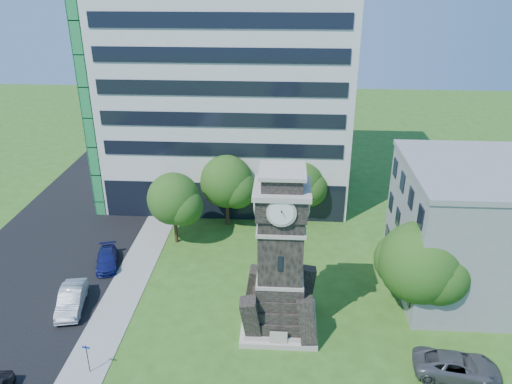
# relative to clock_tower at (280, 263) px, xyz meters

# --- Properties ---
(ground) EXTENTS (160.00, 160.00, 0.00)m
(ground) POSITION_rel_clock_tower_xyz_m (-3.00, -2.00, -5.28)
(ground) COLOR #355A19
(ground) RESTS_ON ground
(sidewalk) EXTENTS (3.00, 70.00, 0.06)m
(sidewalk) POSITION_rel_clock_tower_xyz_m (-12.50, 3.00, -5.25)
(sidewalk) COLOR gray
(sidewalk) RESTS_ON ground
(street) EXTENTS (14.00, 80.00, 0.02)m
(street) POSITION_rel_clock_tower_xyz_m (-21.00, 3.00, -5.27)
(street) COLOR black
(street) RESTS_ON ground
(clock_tower) EXTENTS (5.40, 5.40, 12.22)m
(clock_tower) POSITION_rel_clock_tower_xyz_m (0.00, 0.00, 0.00)
(clock_tower) COLOR #B6AD9F
(clock_tower) RESTS_ON ground
(office_tall) EXTENTS (26.20, 15.11, 28.60)m
(office_tall) POSITION_rel_clock_tower_xyz_m (-6.20, 23.84, 8.94)
(office_tall) COLOR silver
(office_tall) RESTS_ON ground
(office_low) EXTENTS (15.20, 12.20, 10.40)m
(office_low) POSITION_rel_clock_tower_xyz_m (16.97, 6.00, -0.07)
(office_low) COLOR gray
(office_low) RESTS_ON ground
(car_street_mid) EXTENTS (2.60, 5.04, 1.58)m
(car_street_mid) POSITION_rel_clock_tower_xyz_m (-15.85, 0.97, -4.49)
(car_street_mid) COLOR #ABAEB3
(car_street_mid) RESTS_ON ground
(car_street_north) EXTENTS (2.81, 4.57, 1.24)m
(car_street_north) POSITION_rel_clock_tower_xyz_m (-15.16, 6.97, -4.66)
(car_street_north) COLOR navy
(car_street_north) RESTS_ON ground
(car_east_lot) EXTENTS (5.64, 3.06, 1.50)m
(car_east_lot) POSITION_rel_clock_tower_xyz_m (11.39, -4.26, -4.53)
(car_east_lot) COLOR #515156
(car_east_lot) RESTS_ON ground
(park_bench) EXTENTS (1.79, 0.48, 0.93)m
(park_bench) POSITION_rel_clock_tower_xyz_m (0.36, -0.08, -4.79)
(park_bench) COLOR black
(park_bench) RESTS_ON ground
(street_sign) EXTENTS (0.52, 0.05, 2.18)m
(street_sign) POSITION_rel_clock_tower_xyz_m (-12.08, -5.49, -3.92)
(street_sign) COLOR black
(street_sign) RESTS_ON ground
(tree_nw) EXTENTS (5.32, 4.84, 6.95)m
(tree_nw) POSITION_rel_clock_tower_xyz_m (-9.89, 11.44, -0.93)
(tree_nw) COLOR #332114
(tree_nw) RESTS_ON ground
(tree_nc) EXTENTS (5.70, 5.18, 7.35)m
(tree_nc) POSITION_rel_clock_tower_xyz_m (-5.43, 15.21, -0.71)
(tree_nc) COLOR #332114
(tree_nc) RESTS_ON ground
(tree_ne) EXTENTS (5.36, 4.88, 6.55)m
(tree_ne) POSITION_rel_clock_tower_xyz_m (1.74, 17.01, -1.34)
(tree_ne) COLOR #332114
(tree_ne) RESTS_ON ground
(tree_east) EXTENTS (6.61, 6.01, 7.55)m
(tree_east) POSITION_rel_clock_tower_xyz_m (10.10, 1.87, -0.92)
(tree_east) COLOR #332114
(tree_east) RESTS_ON ground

